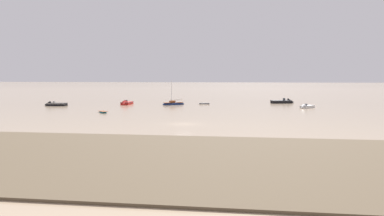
{
  "coord_description": "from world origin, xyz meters",
  "views": [
    {
      "loc": [
        9.63,
        -58.76,
        7.52
      ],
      "look_at": [
        -1.77,
        21.91,
        0.7
      ],
      "focal_mm": 35.75,
      "sensor_mm": 36.0,
      "label": 1
    }
  ],
  "objects": [
    {
      "name": "mudflat_shore",
      "position": [
        2.15,
        -25.46,
        0.1
      ],
      "size": [
        277.95,
        25.18,
        0.21
      ],
      "primitive_type": "cube",
      "color": "brown",
      "rests_on": "ground"
    },
    {
      "name": "ground_plane",
      "position": [
        0.0,
        0.0,
        0.0
      ],
      "size": [
        800.0,
        800.0,
        0.0
      ],
      "primitive_type": "plane",
      "color": "tan"
    },
    {
      "name": "rowboat_moored_4",
      "position": [
        -19.4,
        15.91,
        0.13
      ],
      "size": [
        2.9,
        3.02,
        0.49
      ],
      "rotation": [
        0.0,
        0.0,
        5.45
      ],
      "color": "#197084",
      "rests_on": "ground"
    },
    {
      "name": "motorboat_moored_6",
      "position": [
        20.32,
        49.81,
        0.3
      ],
      "size": [
        6.81,
        3.71,
        2.22
      ],
      "rotation": [
        0.0,
        0.0,
        0.24
      ],
      "color": "black",
      "rests_on": "ground"
    },
    {
      "name": "sailboat_moored_1",
      "position": [
        -9.16,
        39.43,
        0.29
      ],
      "size": [
        6.14,
        4.7,
        6.76
      ],
      "rotation": [
        0.0,
        0.0,
        3.68
      ],
      "color": "navy",
      "rests_on": "ground"
    },
    {
      "name": "motorboat_moored_1",
      "position": [
        -38.67,
        31.9,
        0.27
      ],
      "size": [
        5.86,
        2.54,
        1.95
      ],
      "rotation": [
        0.0,
        0.0,
        3.24
      ],
      "color": "black",
      "rests_on": "ground"
    },
    {
      "name": "rowboat_moored_2",
      "position": [
        -1.35,
        42.61,
        0.13
      ],
      "size": [
        3.05,
        1.16,
        0.47
      ],
      "rotation": [
        0.0,
        0.0,
        3.18
      ],
      "color": "white",
      "rests_on": "ground"
    },
    {
      "name": "motorboat_moored_3",
      "position": [
        23.64,
        33.61,
        0.22
      ],
      "size": [
        4.28,
        4.75,
        1.64
      ],
      "rotation": [
        0.0,
        0.0,
        4.04
      ],
      "color": "white",
      "rests_on": "ground"
    },
    {
      "name": "motorboat_moored_4",
      "position": [
        -21.6,
        38.02,
        0.27
      ],
      "size": [
        2.07,
        5.82,
        1.96
      ],
      "rotation": [
        0.0,
        0.0,
        4.71
      ],
      "color": "red",
      "rests_on": "ground"
    }
  ]
}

